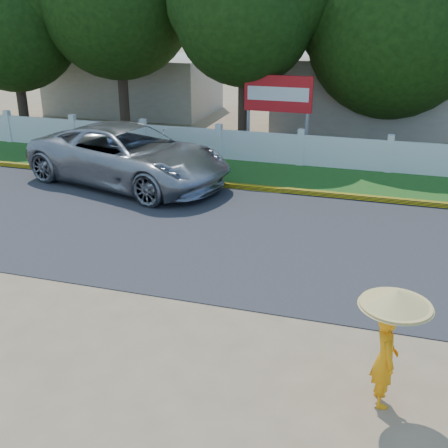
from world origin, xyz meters
name	(u,v)px	position (x,y,z in m)	size (l,w,h in m)	color
ground	(191,332)	(0.00, 0.00, 0.00)	(120.00, 120.00, 0.00)	#9E8460
road	(253,236)	(0.00, 4.50, 0.01)	(60.00, 7.00, 0.02)	#38383A
grass_verge	(292,177)	(0.00, 9.75, 0.01)	(60.00, 3.50, 0.03)	#2D601E
curb	(282,190)	(0.00, 8.05, 0.08)	(40.00, 0.18, 0.16)	yellow
fence	(300,150)	(0.00, 11.20, 0.55)	(40.00, 0.10, 1.10)	silver
building_near	(396,95)	(3.00, 18.00, 1.60)	(10.00, 6.00, 3.20)	#B7AD99
building_far	(135,84)	(-10.00, 19.00, 1.40)	(8.00, 5.00, 2.80)	#B7AD99
vehicle	(129,155)	(-4.82, 7.56, 0.92)	(3.07, 6.65, 1.85)	#96999E
monk_with_parasol	(390,331)	(3.30, -0.91, 1.20)	(1.02, 1.02, 1.85)	#FF990D
billboard	(278,98)	(-1.09, 12.30, 2.14)	(2.50, 0.13, 2.95)	gray
tree_row	(403,17)	(2.91, 14.39, 4.88)	(38.80, 7.74, 8.65)	#473828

